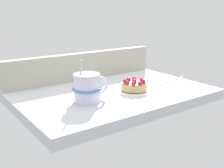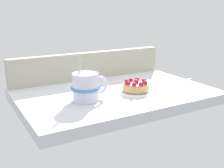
# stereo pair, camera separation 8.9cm
# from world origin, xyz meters

# --- Properties ---
(ground_plane) EXTENTS (0.65, 0.43, 0.03)m
(ground_plane) POSITION_xyz_m (0.00, 0.00, -0.02)
(ground_plane) COLOR silver
(window_rail_back) EXTENTS (0.64, 0.03, 0.11)m
(window_rail_back) POSITION_xyz_m (0.00, 0.20, 0.05)
(window_rail_back) COLOR #B2AD99
(window_rail_back) RESTS_ON ground_plane
(dessert_plate) EXTENTS (0.13, 0.13, 0.01)m
(dessert_plate) POSITION_xyz_m (0.05, -0.05, 0.00)
(dessert_plate) COLOR white
(dessert_plate) RESTS_ON ground_plane
(raspberry_tart) EXTENTS (0.09, 0.09, 0.04)m
(raspberry_tart) POSITION_xyz_m (0.05, -0.05, 0.02)
(raspberry_tart) COLOR tan
(raspberry_tart) RESTS_ON dessert_plate
(coffee_mug) EXTENTS (0.12, 0.09, 0.13)m
(coffee_mug) POSITION_xyz_m (-0.13, -0.04, 0.04)
(coffee_mug) COLOR silver
(coffee_mug) RESTS_ON ground_plane
(dessert_fork) EXTENTS (0.17, 0.04, 0.01)m
(dessert_fork) POSITION_xyz_m (0.26, -0.03, 0.00)
(dessert_fork) COLOR silver
(dessert_fork) RESTS_ON ground_plane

